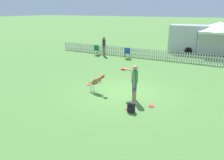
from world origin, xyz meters
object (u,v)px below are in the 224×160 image
object	(u,v)px
frisbee_near_handler	(89,85)
spectator_standing	(104,44)
folding_chair_center	(127,52)
frisbee_midfield	(128,109)
backpack_on_grass	(131,107)
frisbee_near_dog	(151,106)
folding_chair_blue_left	(97,49)
canopy_tent_main	(220,27)
handler_person	(134,79)
equipment_trailer	(198,39)
leaping_dog	(97,81)

from	to	relation	value
frisbee_near_handler	spectator_standing	bearing A→B (deg)	114.37
frisbee_near_handler	folding_chair_center	size ratio (longest dim) A/B	0.25
frisbee_midfield	backpack_on_grass	size ratio (longest dim) A/B	0.57
frisbee_near_dog	frisbee_midfield	size ratio (longest dim) A/B	1.00
folding_chair_blue_left	canopy_tent_main	size ratio (longest dim) A/B	0.29
handler_person	folding_chair_center	xyz separation A→B (m)	(-3.96, 8.00, -0.47)
frisbee_near_dog	spectator_standing	distance (m)	11.02
folding_chair_center	equipment_trailer	distance (m)	7.20
handler_person	folding_chair_center	bearing A→B (deg)	28.39
handler_person	canopy_tent_main	world-z (taller)	canopy_tent_main
folding_chair_center	spectator_standing	bearing A→B (deg)	-16.74
folding_chair_blue_left	equipment_trailer	bearing A→B (deg)	-147.54
frisbee_near_handler	equipment_trailer	bearing A→B (deg)	73.27
frisbee_midfield	frisbee_near_handler	bearing A→B (deg)	151.04
folding_chair_blue_left	folding_chair_center	size ratio (longest dim) A/B	0.99
leaping_dog	equipment_trailer	xyz separation A→B (m)	(2.82, 13.26, 0.77)
frisbee_midfield	spectator_standing	world-z (taller)	spectator_standing
leaping_dog	folding_chair_blue_left	world-z (taller)	leaping_dog
folding_chair_blue_left	leaping_dog	bearing A→B (deg)	120.61
handler_person	backpack_on_grass	distance (m)	1.48
leaping_dog	frisbee_midfield	world-z (taller)	leaping_dog
leaping_dog	spectator_standing	xyz separation A→B (m)	(-4.23, 7.94, 0.46)
handler_person	canopy_tent_main	bearing A→B (deg)	-9.31
folding_chair_center	equipment_trailer	size ratio (longest dim) A/B	0.16
frisbee_near_handler	folding_chair_center	xyz separation A→B (m)	(-1.00, 7.24, 0.55)
backpack_on_grass	folding_chair_center	xyz separation A→B (m)	(-4.36, 9.16, 0.36)
frisbee_near_handler	frisbee_near_dog	distance (m)	4.06
frisbee_midfield	frisbee_near_dog	bearing A→B (deg)	42.88
frisbee_near_dog	handler_person	bearing A→B (deg)	163.45
leaping_dog	frisbee_near_dog	world-z (taller)	leaping_dog
frisbee_near_dog	canopy_tent_main	bearing A→B (deg)	82.98
backpack_on_grass	equipment_trailer	size ratio (longest dim) A/B	0.07
backpack_on_grass	spectator_standing	distance (m)	11.34
frisbee_near_handler	frisbee_midfield	distance (m)	3.62
canopy_tent_main	spectator_standing	world-z (taller)	canopy_tent_main
handler_person	spectator_standing	distance (m)	10.14
leaping_dog	backpack_on_grass	size ratio (longest dim) A/B	2.59
leaping_dog	spectator_standing	bearing A→B (deg)	-149.91
handler_person	leaping_dog	distance (m)	2.06
handler_person	folding_chair_blue_left	distance (m)	10.70
frisbee_midfield	spectator_standing	distance (m)	11.10
leaping_dog	folding_chair_center	distance (m)	8.18
frisbee_midfield	equipment_trailer	distance (m)	14.38
frisbee_near_handler	folding_chair_center	distance (m)	7.33
canopy_tent_main	folding_chair_center	bearing A→B (deg)	-143.57
canopy_tent_main	folding_chair_blue_left	bearing A→B (deg)	-153.60
folding_chair_blue_left	frisbee_near_handler	bearing A→B (deg)	117.62
backpack_on_grass	canopy_tent_main	distance (m)	14.34
leaping_dog	frisbee_midfield	bearing A→B (deg)	66.69
canopy_tent_main	equipment_trailer	world-z (taller)	canopy_tent_main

